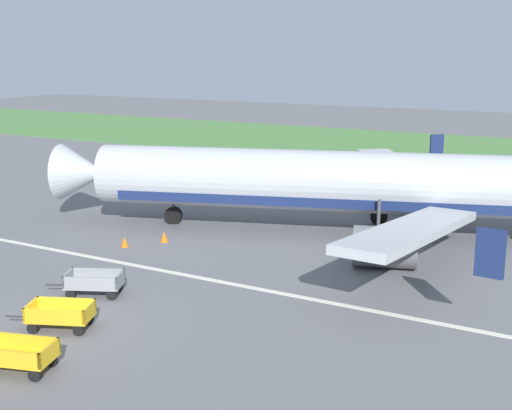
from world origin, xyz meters
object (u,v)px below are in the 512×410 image
object	(u,v)px
airplane	(355,184)
baggage_cart_second_in_row	(60,315)
baggage_cart_nearest	(17,355)
traffic_cone_near_plane	(164,237)
traffic_cone_mid_apron	(125,242)
baggage_cart_third_in_row	(94,282)

from	to	relation	value
airplane	baggage_cart_second_in_row	bearing A→B (deg)	-103.98
baggage_cart_nearest	baggage_cart_second_in_row	bearing A→B (deg)	112.26
airplane	baggage_cart_second_in_row	size ratio (longest dim) A/B	10.33
baggage_cart_second_in_row	traffic_cone_near_plane	size ratio (longest dim) A/B	5.72
airplane	traffic_cone_near_plane	size ratio (longest dim) A/B	59.08
baggage_cart_nearest	baggage_cart_second_in_row	size ratio (longest dim) A/B	1.02
airplane	baggage_cart_nearest	xyz separation A→B (m)	(-3.49, -23.05, -2.45)
airplane	traffic_cone_mid_apron	bearing A→B (deg)	-137.72
airplane	baggage_cart_second_in_row	distance (m)	20.38
baggage_cart_second_in_row	baggage_cart_third_in_row	world-z (taller)	same
baggage_cart_third_in_row	traffic_cone_mid_apron	xyz separation A→B (m)	(-3.88, 6.74, -0.31)
airplane	baggage_cart_second_in_row	xyz separation A→B (m)	(-4.89, -19.63, -2.45)
airplane	baggage_cart_nearest	size ratio (longest dim) A/B	10.16
baggage_cart_nearest	traffic_cone_mid_apron	size ratio (longest dim) A/B	6.15
baggage_cart_third_in_row	baggage_cart_second_in_row	bearing A→B (deg)	-67.66
airplane	baggage_cart_second_in_row	world-z (taller)	airplane
traffic_cone_near_plane	airplane	bearing A→B (deg)	39.84
airplane	baggage_cart_third_in_row	bearing A→B (deg)	-111.61
baggage_cart_second_in_row	traffic_cone_mid_apron	xyz separation A→B (m)	(-5.35, 10.32, -0.31)
baggage_cart_second_in_row	traffic_cone_mid_apron	bearing A→B (deg)	117.40
airplane	traffic_cone_mid_apron	size ratio (longest dim) A/B	62.49
airplane	traffic_cone_near_plane	world-z (taller)	airplane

